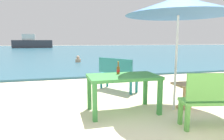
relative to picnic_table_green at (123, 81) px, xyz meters
name	(u,v)px	position (x,y,z in m)	size (l,w,h in m)	color
ground_plane	(177,136)	(0.48, -1.21, -0.65)	(120.00, 120.00, 0.00)	beige
sea_water	(71,49)	(0.48, 28.79, -0.61)	(120.00, 50.00, 0.08)	#2D6075
picnic_table_green	(123,81)	(0.00, 0.00, 0.00)	(1.40, 0.80, 0.76)	#3D8C42
beer_bottle_amber	(118,70)	(-0.05, 0.18, 0.20)	(0.07, 0.07, 0.26)	brown
patio_umbrella	(179,6)	(1.08, -0.15, 1.47)	(2.10, 2.10, 2.30)	silver
side_table_wood	(185,92)	(1.35, -0.12, -0.30)	(0.44, 0.44, 0.54)	tan
bench_teal_center	(117,72)	(0.35, 1.69, -0.11)	(0.98, 1.19, 0.95)	#237275
bench_green_left	(220,97)	(1.27, -1.15, -0.11)	(1.25, 0.60, 0.95)	#60B24C
swimmer_person	(78,60)	(-0.09, 9.10, -0.41)	(0.34, 0.34, 0.41)	tan
boat_barge	(32,43)	(-6.23, 36.96, 0.36)	(7.12, 1.94, 2.59)	#38383F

